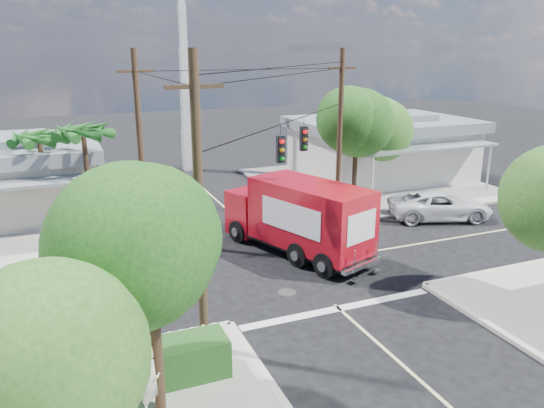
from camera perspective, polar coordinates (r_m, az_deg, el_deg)
ground at (r=22.99m, az=1.91°, el=-6.58°), size 120.00×120.00×0.00m
sidewalk_ne at (r=37.07m, az=10.38°, el=2.25°), size 14.12×14.12×0.14m
sidewalk_nw at (r=31.51m, az=-25.27°, el=-1.62°), size 14.12×14.12×0.14m
road_markings at (r=21.77m, az=3.52°, el=-7.96°), size 32.00×32.00×0.01m
building_ne at (r=38.36m, az=11.74°, el=6.09°), size 11.80×10.20×4.50m
radio_tower at (r=40.48m, az=-9.28°, el=11.49°), size 0.80×0.80×17.00m
tree_sw_front at (r=12.74m, az=-12.89°, el=-5.44°), size 3.88×3.78×6.03m
tree_sw_back at (r=10.56m, az=-24.11°, el=-13.96°), size 3.56×3.42×5.41m
tree_ne_front at (r=30.82m, az=9.16°, el=8.36°), size 4.21×4.14×6.66m
tree_ne_back at (r=34.12m, az=10.95°, el=8.06°), size 3.77×3.66×5.82m
palm_nw_front at (r=27.08m, az=-19.63°, el=7.12°), size 3.01×3.08×5.59m
palm_nw_back at (r=28.60m, az=-23.76°, el=6.38°), size 3.01×3.08×5.19m
utility_poles at (r=22.49m, az=-3.36°, el=5.35°), size 12.00×10.68×9.00m
picket_fence at (r=16.02m, az=-16.24°, el=-15.52°), size 5.94×0.06×1.00m
hedge_sw at (r=15.33m, az=-16.64°, el=-17.11°), size 6.20×1.20×1.10m
vending_boxes at (r=30.83m, az=8.22°, el=0.65°), size 1.90×0.50×1.10m
delivery_truck at (r=23.74m, az=2.86°, el=-1.41°), size 4.81×8.13×3.39m
parked_car at (r=30.25m, az=17.63°, el=-0.13°), size 6.00×4.16×1.52m
pedestrian at (r=14.21m, az=-12.87°, el=-17.87°), size 0.81×0.73×1.86m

